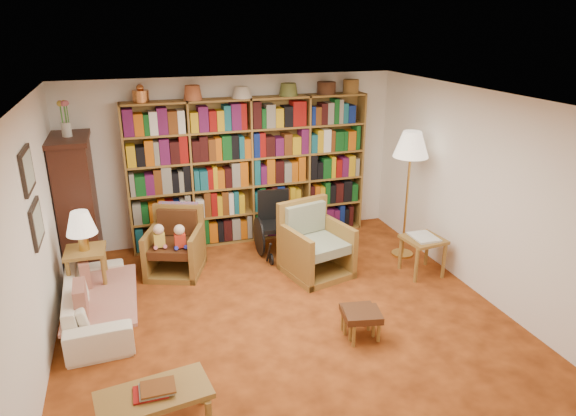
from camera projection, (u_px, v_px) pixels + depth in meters
name	position (u px, v px, depth m)	size (l,w,h in m)	color
floor	(284.00, 315.00, 6.00)	(5.00, 5.00, 0.00)	#AB4F1A
ceiling	(283.00, 100.00, 5.14)	(5.00, 5.00, 0.00)	silver
wall_back	(235.00, 160.00, 7.81)	(5.00, 5.00, 0.00)	white
wall_front	(397.00, 348.00, 3.34)	(5.00, 5.00, 0.00)	white
wall_left	(32.00, 245.00, 4.86)	(5.00, 5.00, 0.00)	white
wall_right	(478.00, 194.00, 6.28)	(5.00, 5.00, 0.00)	white
bookshelf	(251.00, 167.00, 7.74)	(3.60, 0.30, 2.42)	olive
curio_cabinet	(78.00, 204.00, 6.82)	(0.50, 0.95, 2.40)	#34150E
framed_pictures	(32.00, 197.00, 5.01)	(0.03, 0.52, 0.97)	black
sofa	(97.00, 301.00, 5.83)	(0.67, 1.72, 0.50)	beige
sofa_throw	(102.00, 296.00, 5.83)	(0.76, 1.43, 0.04)	#C4B38F
cushion_left	(85.00, 273.00, 6.04)	(0.11, 0.36, 0.36)	maroon
cushion_right	(81.00, 302.00, 5.41)	(0.12, 0.38, 0.38)	maroon
side_table_lamp	(87.00, 263.00, 6.11)	(0.47, 0.47, 0.71)	olive
table_lamp	(81.00, 224.00, 5.93)	(0.35, 0.35, 0.48)	gold
armchair_leather	(174.00, 245.00, 6.99)	(0.95, 0.95, 0.89)	olive
armchair_sage	(314.00, 246.00, 6.97)	(0.97, 0.98, 0.97)	olive
wheelchair	(276.00, 226.00, 7.49)	(0.54, 0.75, 0.94)	black
floor_lamp	(411.00, 150.00, 7.01)	(0.49, 0.49, 1.84)	gold
side_table_papers	(423.00, 244.00, 6.86)	(0.54, 0.54, 0.55)	olive
footstool_a	(362.00, 317.00, 5.49)	(0.44, 0.40, 0.33)	#441F12
footstool_b	(358.00, 313.00, 5.58)	(0.41, 0.36, 0.31)	#441F12
coffee_table	(154.00, 397.00, 4.25)	(0.98, 0.59, 0.41)	olive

